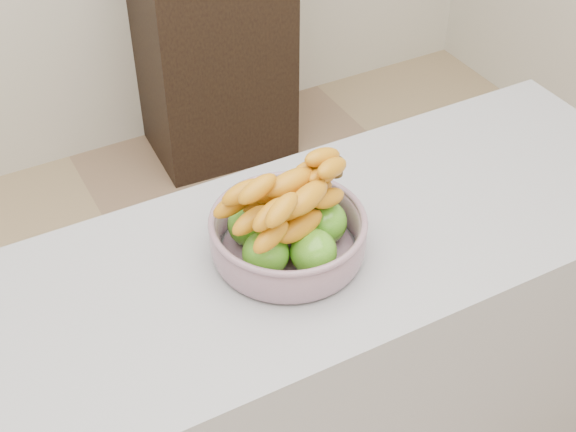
# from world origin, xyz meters

# --- Properties ---
(counter) EXTENTS (2.00, 0.60, 0.90)m
(counter) POSITION_xyz_m (0.00, 0.16, 0.45)
(counter) COLOR #A0A1A8
(counter) RESTS_ON ground
(cabinet) EXTENTS (0.58, 0.48, 1.00)m
(cabinet) POSITION_xyz_m (0.61, 1.78, 0.50)
(cabinet) COLOR black
(cabinet) RESTS_ON ground
(fruit_bowl) EXTENTS (0.32, 0.32, 0.21)m
(fruit_bowl) POSITION_xyz_m (0.08, 0.16, 0.97)
(fruit_bowl) COLOR #98A0B7
(fruit_bowl) RESTS_ON counter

